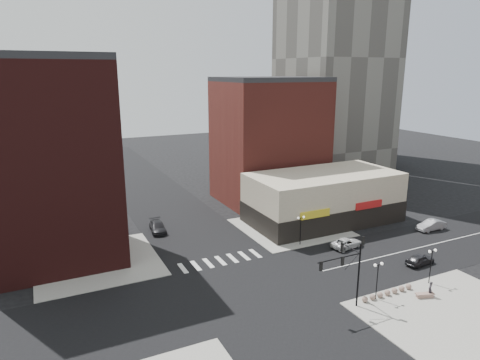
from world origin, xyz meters
TOP-DOWN VIEW (x-y plane):
  - ground at (0.00, 0.00)m, footprint 240.00×240.00m
  - road_ew at (0.00, 0.00)m, footprint 200.00×14.00m
  - road_ns at (0.00, 0.00)m, footprint 14.00×200.00m
  - sidewalk_nw at (-14.50, 14.50)m, footprint 15.00×15.00m
  - sidewalk_ne at (14.50, 14.50)m, footprint 15.00×15.00m
  - sidewalk_se at (16.00, -14.00)m, footprint 18.00×14.00m
  - building_nw at (-19.00, 18.50)m, footprint 16.00×15.00m
  - building_ne_midrise at (19.00, 29.50)m, footprint 18.00×15.00m
  - tower_far at (60.00, 56.00)m, footprint 18.00×18.00m
  - building_ne_row at (21.00, 15.00)m, footprint 24.20×12.20m
  - traffic_signal at (7.24, -7.83)m, footprint 5.59×3.09m
  - street_lamp_se_a at (11.00, -8.00)m, footprint 1.22×0.32m
  - street_lamp_se_b at (19.00, -8.00)m, footprint 1.22×0.32m
  - street_lamp_ne at (12.00, 8.00)m, footprint 1.22×0.32m
  - bollard_row at (12.65, -8.00)m, footprint 6.93×0.63m
  - white_suv at (17.40, 4.50)m, footprint 5.08×2.85m
  - dark_sedan_east at (22.14, -3.86)m, footprint 4.23×1.98m
  - silver_sedan at (33.46, 4.18)m, footprint 4.84×1.76m
  - dark_sedan_north at (-4.62, 21.89)m, footprint 2.69×5.42m
  - pedestrian at (16.61, -10.15)m, footprint 0.74×0.72m
  - stone_bench at (15.99, -10.06)m, footprint 2.10×1.21m

SIDE VIEW (x-z plane):
  - ground at x=0.00m, z-range 0.00..0.00m
  - road_ew at x=0.00m, z-range 0.00..0.02m
  - road_ns at x=0.00m, z-range 0.00..0.02m
  - sidewalk_nw at x=-14.50m, z-range 0.00..0.12m
  - sidewalk_ne at x=14.50m, z-range 0.00..0.12m
  - sidewalk_se at x=16.00m, z-range 0.00..0.12m
  - stone_bench at x=15.99m, z-range 0.14..0.61m
  - bollard_row at x=12.65m, z-range 0.12..0.75m
  - white_suv at x=17.40m, z-range 0.00..1.34m
  - dark_sedan_east at x=22.14m, z-range 0.00..1.40m
  - dark_sedan_north at x=-4.62m, z-range 0.00..1.51m
  - silver_sedan at x=33.46m, z-range 0.00..1.58m
  - pedestrian at x=16.61m, z-range 0.12..1.84m
  - street_lamp_se_a at x=11.00m, z-range 1.21..5.37m
  - street_lamp_se_b at x=19.00m, z-range 1.21..5.37m
  - street_lamp_ne at x=12.00m, z-range 1.21..5.37m
  - building_ne_row at x=21.00m, z-range -0.70..7.30m
  - traffic_signal at x=7.24m, z-range 1.07..8.85m
  - building_ne_midrise at x=19.00m, z-range 0.00..22.00m
  - building_nw at x=-19.00m, z-range 0.00..25.00m
  - tower_far at x=60.00m, z-range 0.00..82.00m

